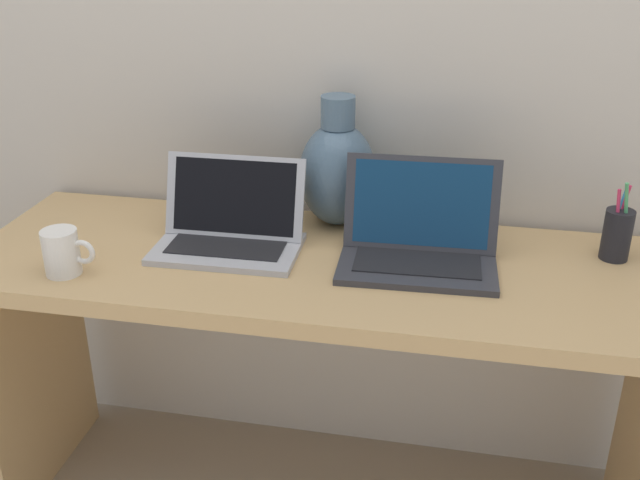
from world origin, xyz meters
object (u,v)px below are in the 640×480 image
Objects in this scene: laptop_right at (419,236)px; green_vase at (337,171)px; coffee_mug at (63,252)px; laptop_left at (231,224)px; pen_cup at (617,233)px.

laptop_right is 1.09× the size of green_vase.
laptop_right is 0.79m from coffee_mug.
laptop_right is 0.29m from green_vase.
laptop_left is at bearing 33.99° from coffee_mug.
green_vase is 0.67m from coffee_mug.
laptop_left is at bearing -179.27° from laptop_right.
laptop_left is at bearing -140.50° from green_vase.
green_vase reaches higher than pen_cup.
laptop_left is 0.30m from green_vase.
laptop_right is at bearing -167.62° from pen_cup.
pen_cup is (0.44, 0.10, 0.00)m from laptop_right.
coffee_mug is 0.62× the size of pen_cup.
coffee_mug is at bearing -143.64° from green_vase.
laptop_right reaches higher than coffee_mug.
green_vase is at bearing 173.01° from pen_cup.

